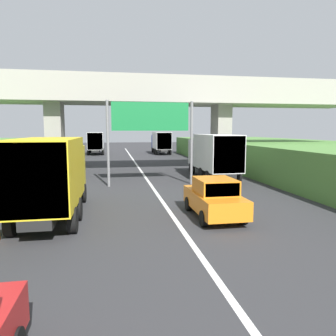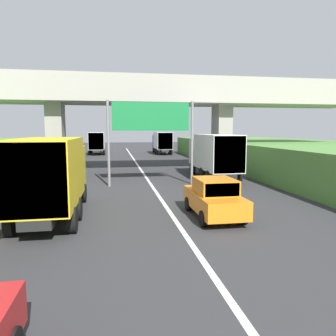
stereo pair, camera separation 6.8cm
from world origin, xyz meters
name	(u,v)px [view 2 (the right image)]	position (x,y,z in m)	size (l,w,h in m)	color
lane_centre_stripe	(150,184)	(0.00, 23.74, 0.00)	(0.20, 87.49, 0.01)	white
overpass_bridge	(142,101)	(0.00, 29.68, 6.26)	(40.00, 4.80, 8.23)	#9E998E
overhead_highway_sign	(151,123)	(0.00, 23.10, 4.27)	(5.88, 0.18, 5.73)	slate
truck_blue	(162,142)	(5.03, 51.45, 1.93)	(2.44, 7.30, 3.44)	black
truck_white	(214,154)	(5.09, 25.09, 1.93)	(2.44, 7.30, 3.44)	black
truck_black	(97,142)	(-5.10, 52.61, 1.93)	(2.44, 7.30, 3.44)	black
truck_yellow	(52,173)	(-5.11, 15.83, 1.93)	(2.44, 7.30, 3.44)	black
car_orange	(214,198)	(1.74, 14.68, 0.86)	(1.86, 4.10, 1.72)	orange
construction_barrel_2	(32,196)	(-6.61, 18.39, 0.46)	(0.57, 0.57, 0.90)	orange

